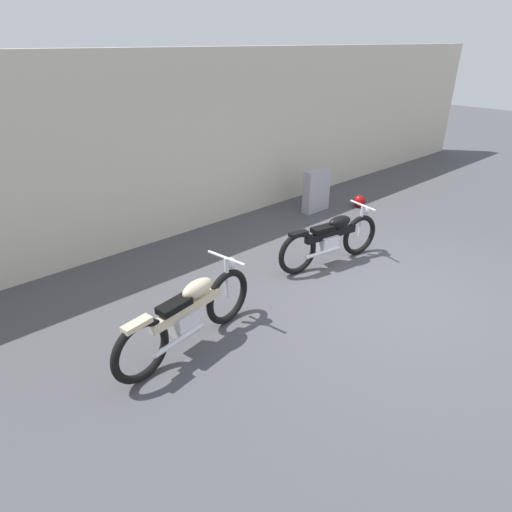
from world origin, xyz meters
The scene contains 6 objects.
ground_plane centered at (0.00, 0.00, 0.00)m, with size 40.00×40.00×0.00m, color #47474C.
building_wall centered at (0.00, 4.00, 1.57)m, with size 18.00×0.30×3.14m, color beige.
stone_marker centered at (1.76, 2.98, 0.44)m, with size 0.62×0.20×0.88m, color #9E9EA3.
helmet centered at (2.63, 2.50, 0.13)m, with size 0.26×0.26×0.26m, color maroon.
motorcycle_black centered at (0.12, 1.25, 0.42)m, with size 1.95×0.60×0.88m.
motorcycle_cream centered at (-2.74, 0.96, 0.45)m, with size 2.05×0.65×0.93m.
Camera 1 is at (-4.87, -2.56, 3.24)m, focal length 30.07 mm.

